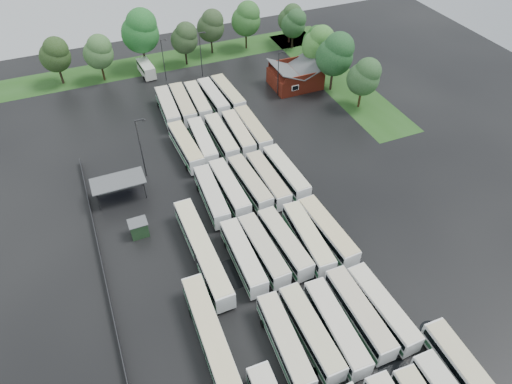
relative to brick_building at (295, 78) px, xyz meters
name	(u,v)px	position (x,y,z in m)	size (l,w,h in m)	color
ground	(276,263)	(-24.00, -42.77, -1.87)	(160.00, 160.00, 0.00)	black
brick_building	(295,78)	(0.00, 0.00, 0.00)	(10.07, 8.60, 5.39)	maroon
wash_shed	(118,182)	(-41.20, -20.74, 1.12)	(8.20, 4.20, 3.58)	#2D2D30
utility_hut	(139,228)	(-40.20, -30.17, -0.55)	(2.70, 2.20, 2.62)	#1E3D1F
grass_strip_north	(170,60)	(-22.00, 22.03, -1.86)	(80.00, 10.00, 0.01)	#204A17
grass_strip_east	(335,77)	(10.00, 0.03, -1.86)	(10.00, 50.00, 0.01)	#204A17
west_fence	(103,267)	(-46.20, -34.77, -1.27)	(0.10, 50.00, 1.20)	#2D2D30
bus_r1c0	(285,342)	(-28.49, -54.84, -0.03)	(3.11, 12.11, 3.34)	white
bus_r1c1	(311,332)	(-25.17, -54.90, 0.00)	(2.67, 12.23, 3.40)	white
bus_r1c2	(336,327)	(-22.12, -55.47, 0.02)	(3.01, 12.39, 3.43)	white
bus_r1c3	(359,313)	(-18.61, -54.91, 0.03)	(2.65, 12.38, 3.44)	white
bus_r1c4	(382,308)	(-15.59, -55.33, -0.02)	(3.00, 12.12, 3.35)	white
bus_r2c0	(243,257)	(-28.32, -41.35, -0.01)	(2.77, 12.13, 3.37)	white
bus_r2c1	(263,250)	(-25.34, -41.30, -0.03)	(2.87, 12.03, 3.33)	white
bus_r2c2	(285,243)	(-22.09, -41.28, -0.02)	(3.17, 12.19, 3.36)	white
bus_r2c3	(308,238)	(-18.73, -41.81, 0.03)	(3.16, 12.47, 3.44)	white
bus_r2c4	(327,231)	(-15.58, -41.73, 0.05)	(3.26, 12.61, 3.48)	white
bus_r3c0	(212,196)	(-28.39, -28.23, -0.02)	(3.07, 12.18, 3.36)	white
bus_r3c1	(229,188)	(-25.28, -27.77, 0.01)	(2.76, 12.27, 3.41)	white
bus_r3c2	(250,183)	(-21.84, -27.85, -0.02)	(3.15, 12.16, 3.35)	white
bus_r3c3	(268,180)	(-18.84, -28.15, 0.00)	(2.84, 12.21, 3.38)	white
bus_r3c4	(286,173)	(-15.46, -27.75, 0.02)	(3.04, 12.39, 3.42)	white
bus_r4c0	(186,147)	(-28.54, -14.61, 0.05)	(3.17, 12.60, 3.48)	white
bus_r4c1	(203,142)	(-25.36, -14.31, -0.03)	(3.12, 12.11, 3.34)	white
bus_r4c2	(221,138)	(-21.88, -14.45, -0.01)	(2.71, 12.16, 3.38)	white
bus_r4c3	(238,133)	(-18.60, -14.36, -0.03)	(2.86, 12.03, 3.33)	white
bus_r4c4	(253,129)	(-15.76, -14.27, 0.03)	(2.68, 12.36, 3.44)	white
bus_r5c0	(168,108)	(-28.21, -1.05, 0.03)	(3.22, 12.52, 3.45)	white
bus_r5c1	(183,104)	(-25.17, -1.11, 0.06)	(3.18, 12.65, 3.49)	white
bus_r5c2	(198,101)	(-22.09, -1.05, -0.02)	(3.00, 12.16, 3.36)	white
bus_r5c3	(213,98)	(-18.81, -0.89, -0.01)	(2.90, 12.17, 3.37)	white
bus_r5c4	(228,94)	(-15.63, -0.80, 0.02)	(3.20, 12.41, 3.42)	white
artic_bus_west_b	(203,251)	(-33.09, -38.34, 0.05)	(2.84, 18.62, 3.45)	white
artic_bus_west_c	(214,344)	(-36.12, -52.05, 0.03)	(2.96, 18.43, 3.41)	white
minibus	(146,68)	(-28.48, 17.05, -0.27)	(2.99, 6.78, 2.88)	white
tree_north_0	(55,54)	(-46.05, 20.33, 4.91)	(6.36, 6.36, 10.53)	#31251A
tree_north_1	(99,51)	(-37.49, 18.30, 4.85)	(6.30, 6.30, 10.43)	#352613
tree_north_2	(141,30)	(-27.73, 20.59, 6.90)	(8.22, 8.22, 13.62)	#2F2419
tree_north_3	(185,38)	(-18.65, 18.45, 4.57)	(6.05, 6.05, 10.01)	black
tree_north_4	(211,25)	(-11.31, 21.78, 4.94)	(6.39, 6.39, 10.58)	black
tree_north_5	(247,18)	(-2.74, 21.00, 5.52)	(6.93, 6.93, 11.47)	black
tree_north_6	(291,18)	(8.39, 19.99, 4.32)	(5.81, 5.81, 9.63)	black
tree_east_0	(365,76)	(8.36, -12.72, 4.92)	(6.37, 6.37, 10.55)	#372513
tree_east_1	(336,54)	(6.54, -4.50, 6.26)	(7.62, 7.62, 12.63)	#35251D
tree_east_2	(319,44)	(6.67, 2.70, 5.36)	(6.78, 6.78, 11.23)	#312413
tree_east_3	(315,39)	(8.90, 8.20, 3.76)	(5.28, 5.28, 8.74)	black
tree_east_4	(294,23)	(7.76, 16.76, 4.32)	(5.83, 5.81, 9.62)	black
lamp_post_ne	(279,71)	(-5.03, -2.17, 3.69)	(1.47, 0.29, 9.57)	#2D2D30
lamp_post_nw	(141,145)	(-36.24, -17.26, 4.51)	(1.69, 0.33, 10.99)	#2D2D30
lamp_post_back_w	(164,57)	(-25.00, 13.11, 3.53)	(1.43, 0.28, 9.29)	#2D2D30
lamp_post_back_e	(201,51)	(-17.02, 11.78, 3.95)	(1.54, 0.30, 10.02)	#2D2D30
puddle_1	(396,375)	(-18.09, -62.46, -1.86)	(4.18, 4.18, 0.01)	black
puddle_2	(232,274)	(-30.29, -42.17, -1.86)	(5.18, 5.18, 0.01)	black
puddle_3	(334,260)	(-16.33, -45.32, -1.86)	(3.85, 3.85, 0.01)	black
puddle_4	(432,331)	(-10.85, -59.65, -1.86)	(3.03, 3.03, 0.01)	black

